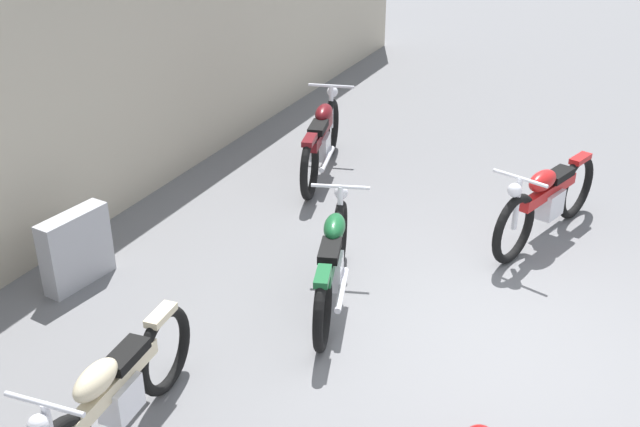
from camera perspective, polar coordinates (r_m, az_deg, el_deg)
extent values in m
plane|color=slate|center=(6.63, 13.19, -9.72)|extent=(40.00, 40.00, 0.00)
cube|color=#B2A893|center=(8.04, -19.56, 6.67)|extent=(18.00, 0.30, 2.62)
cube|color=#9E9EA3|center=(7.49, -17.76, -2.54)|extent=(0.74, 0.28, 0.72)
torus|color=black|center=(7.38, 1.49, -1.69)|extent=(0.69, 0.29, 0.70)
torus|color=black|center=(6.28, 0.20, -7.25)|extent=(0.69, 0.29, 0.70)
cube|color=silver|center=(6.77, 0.85, -4.31)|extent=(0.35, 0.28, 0.27)
cube|color=#145128|center=(6.74, 0.91, -2.99)|extent=(0.96, 0.39, 0.11)
ellipsoid|color=#145128|center=(6.80, 1.09, -1.02)|extent=(0.46, 0.31, 0.19)
cube|color=black|center=(6.53, 0.74, -2.78)|extent=(0.42, 0.28, 0.08)
cube|color=#145128|center=(6.11, 0.20, -4.71)|extent=(0.33, 0.20, 0.06)
cylinder|color=silver|center=(7.26, 1.52, 0.13)|extent=(0.05, 0.05, 0.53)
cylinder|color=silver|center=(7.15, 1.54, 2.02)|extent=(0.20, 0.54, 0.03)
sphere|color=silver|center=(7.26, 1.60, 1.58)|extent=(0.13, 0.13, 0.13)
cylinder|color=silver|center=(6.64, 1.64, -5.72)|extent=(0.66, 0.26, 0.06)
torus|color=black|center=(7.72, 14.27, -1.11)|extent=(0.72, 0.30, 0.72)
torus|color=black|center=(8.83, 18.57, 1.89)|extent=(0.72, 0.30, 0.72)
cube|color=silver|center=(8.30, 16.74, 0.72)|extent=(0.36, 0.28, 0.28)
cube|color=#B21919|center=(8.19, 16.72, 1.60)|extent=(1.00, 0.40, 0.12)
ellipsoid|color=#B21919|center=(7.97, 16.30, 2.37)|extent=(0.47, 0.32, 0.20)
cube|color=black|center=(8.29, 17.41, 2.79)|extent=(0.43, 0.29, 0.08)
cube|color=#B21919|center=(8.70, 18.89, 3.90)|extent=(0.34, 0.21, 0.06)
cylinder|color=silver|center=(7.61, 14.50, 0.70)|extent=(0.06, 0.06, 0.54)
cylinder|color=silver|center=(7.49, 14.73, 2.57)|extent=(0.21, 0.56, 0.04)
sphere|color=silver|center=(7.47, 14.35, 1.70)|extent=(0.14, 0.14, 0.14)
cylinder|color=silver|center=(8.54, 16.59, 0.96)|extent=(0.68, 0.26, 0.06)
torus|color=black|center=(10.07, 0.83, 6.45)|extent=(0.75, 0.27, 0.75)
torus|color=black|center=(8.81, -0.78, 3.40)|extent=(0.75, 0.27, 0.75)
cube|color=silver|center=(9.38, 0.02, 5.03)|extent=(0.37, 0.28, 0.29)
cube|color=#590F14|center=(9.37, 0.08, 6.08)|extent=(1.05, 0.36, 0.12)
ellipsoid|color=#590F14|center=(9.48, 0.29, 7.51)|extent=(0.49, 0.31, 0.21)
cube|color=black|center=(9.16, -0.14, 6.46)|extent=(0.44, 0.28, 0.08)
cube|color=#590F14|center=(8.68, -0.80, 5.51)|extent=(0.35, 0.20, 0.06)
cylinder|color=silver|center=(9.98, 0.84, 7.97)|extent=(0.06, 0.06, 0.56)
cylinder|color=silver|center=(9.89, 0.85, 9.52)|extent=(0.18, 0.59, 0.04)
sphere|color=silver|center=(10.00, 0.93, 9.09)|extent=(0.14, 0.14, 0.14)
cylinder|color=silver|center=(9.20, 0.53, 4.10)|extent=(0.71, 0.24, 0.06)
torus|color=black|center=(5.96, -11.53, -10.02)|extent=(0.70, 0.15, 0.69)
cube|color=silver|center=(5.57, -14.69, -13.19)|extent=(0.32, 0.22, 0.27)
cube|color=beige|center=(5.44, -15.15, -12.25)|extent=(0.98, 0.19, 0.11)
ellipsoid|color=beige|center=(5.23, -16.43, -11.84)|extent=(0.43, 0.23, 0.19)
cube|color=black|center=(5.48, -14.31, -10.22)|extent=(0.39, 0.21, 0.08)
cube|color=beige|center=(5.78, -11.82, -7.44)|extent=(0.31, 0.14, 0.06)
cylinder|color=silver|center=(4.85, -19.92, -13.24)|extent=(0.09, 0.55, 0.03)
sphere|color=silver|center=(4.87, -20.31, -14.62)|extent=(0.13, 0.13, 0.13)
cylinder|color=silver|center=(5.78, -14.53, -12.31)|extent=(0.67, 0.12, 0.06)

